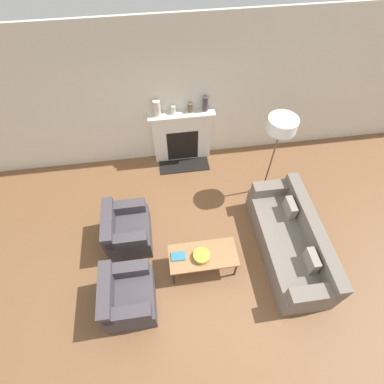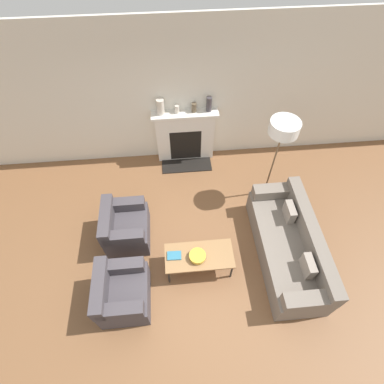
# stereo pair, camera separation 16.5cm
# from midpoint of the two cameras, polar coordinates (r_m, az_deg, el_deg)

# --- Properties ---
(ground_plane) EXTENTS (18.00, 18.00, 0.00)m
(ground_plane) POSITION_cam_midpoint_polar(r_m,az_deg,el_deg) (5.17, -0.46, -15.16)
(ground_plane) COLOR brown
(wall_back) EXTENTS (18.00, 0.06, 2.90)m
(wall_back) POSITION_cam_midpoint_polar(r_m,az_deg,el_deg) (5.81, -3.06, 17.63)
(wall_back) COLOR silver
(wall_back) RESTS_ON ground_plane
(fireplace) EXTENTS (1.29, 0.59, 1.19)m
(fireplace) POSITION_cam_midpoint_polar(r_m,az_deg,el_deg) (6.25, -0.53, 10.47)
(fireplace) COLOR silver
(fireplace) RESTS_ON ground_plane
(couch) EXTENTS (0.84, 2.14, 0.79)m
(couch) POSITION_cam_midpoint_polar(r_m,az_deg,el_deg) (5.30, 18.85, -9.70)
(couch) COLOR slate
(couch) RESTS_ON ground_plane
(armchair_near) EXTENTS (0.74, 0.83, 0.76)m
(armchair_near) POSITION_cam_midpoint_polar(r_m,az_deg,el_deg) (4.82, -12.26, -18.31)
(armchair_near) COLOR #423D42
(armchair_near) RESTS_ON ground_plane
(armchair_far) EXTENTS (0.74, 0.83, 0.76)m
(armchair_far) POSITION_cam_midpoint_polar(r_m,az_deg,el_deg) (5.30, -11.78, -6.64)
(armchair_far) COLOR #423D42
(armchair_far) RESTS_ON ground_plane
(coffee_table) EXTENTS (1.08, 0.51, 0.44)m
(coffee_table) POSITION_cam_midpoint_polar(r_m,az_deg,el_deg) (4.84, 2.37, -12.17)
(coffee_table) COLOR olive
(coffee_table) RESTS_ON ground_plane
(bowl) EXTENTS (0.26, 0.26, 0.09)m
(bowl) POSITION_cam_midpoint_polar(r_m,az_deg,el_deg) (4.75, 2.07, -12.12)
(bowl) COLOR gold
(bowl) RESTS_ON coffee_table
(book) EXTENTS (0.22, 0.15, 0.02)m
(book) POSITION_cam_midpoint_polar(r_m,az_deg,el_deg) (4.80, -2.40, -12.03)
(book) COLOR teal
(book) RESTS_ON coffee_table
(floor_lamp) EXTENTS (0.49, 0.49, 1.79)m
(floor_lamp) POSITION_cam_midpoint_polar(r_m,az_deg,el_deg) (5.09, 17.82, 10.73)
(floor_lamp) COLOR brown
(floor_lamp) RESTS_ON ground_plane
(mantel_vase_left) EXTENTS (0.14, 0.14, 0.30)m
(mantel_vase_left) POSITION_cam_midpoint_polar(r_m,az_deg,el_deg) (5.77, -5.19, 15.86)
(mantel_vase_left) COLOR beige
(mantel_vase_left) RESTS_ON fireplace
(mantel_vase_center_left) EXTENTS (0.08, 0.08, 0.16)m
(mantel_vase_center_left) POSITION_cam_midpoint_polar(r_m,az_deg,el_deg) (5.82, -2.04, 15.50)
(mantel_vase_center_left) COLOR beige
(mantel_vase_center_left) RESTS_ON fireplace
(mantel_vase_center_right) EXTENTS (0.09, 0.09, 0.18)m
(mantel_vase_center_right) POSITION_cam_midpoint_polar(r_m,az_deg,el_deg) (5.83, 1.23, 15.77)
(mantel_vase_center_right) COLOR brown
(mantel_vase_center_right) RESTS_ON fireplace
(mantel_vase_right) EXTENTS (0.10, 0.10, 0.29)m
(mantel_vase_right) POSITION_cam_midpoint_polar(r_m,az_deg,el_deg) (5.83, 4.11, 16.32)
(mantel_vase_right) COLOR #3D383D
(mantel_vase_right) RESTS_ON fireplace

